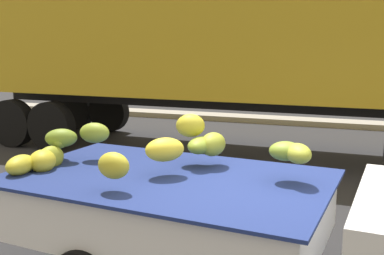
{
  "coord_description": "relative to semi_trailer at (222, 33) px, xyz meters",
  "views": [
    {
      "loc": [
        0.6,
        -3.98,
        2.29
      ],
      "look_at": [
        -1.09,
        0.65,
        1.41
      ],
      "focal_mm": 43.09,
      "sensor_mm": 36.0,
      "label": 1
    }
  ],
  "objects": [
    {
      "name": "semi_trailer",
      "position": [
        0.0,
        0.0,
        0.0
      ],
      "size": [
        12.05,
        2.82,
        3.95
      ],
      "rotation": [
        0.0,
        0.0,
        -0.02
      ],
      "color": "gold",
      "rests_on": "ground"
    },
    {
      "name": "curb_strip",
      "position": [
        2.17,
        4.24,
        -2.46
      ],
      "size": [
        80.0,
        0.8,
        0.16
      ],
      "primitive_type": "cube",
      "color": "gray",
      "rests_on": "ground"
    }
  ]
}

